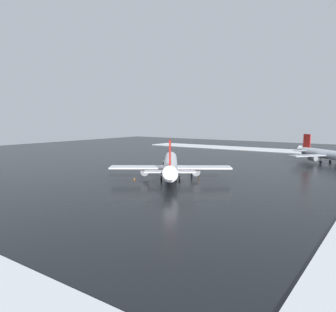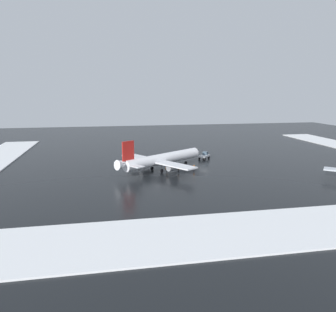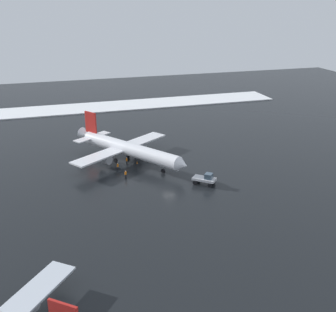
# 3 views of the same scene
# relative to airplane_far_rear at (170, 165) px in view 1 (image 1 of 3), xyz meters

# --- Properties ---
(ground_plane) EXTENTS (240.00, 240.00, 0.00)m
(ground_plane) POSITION_rel_airplane_far_rear_xyz_m (14.60, 5.52, -3.23)
(ground_plane) COLOR black
(snow_bank_right) EXTENTS (14.00, 116.00, 0.30)m
(snow_bank_right) POSITION_rel_airplane_far_rear_xyz_m (81.60, 5.52, -3.08)
(snow_bank_right) COLOR white
(snow_bank_right) RESTS_ON ground_plane
(airplane_far_rear) EXTENTS (28.71, 24.69, 9.78)m
(airplane_far_rear) POSITION_rel_airplane_far_rear_xyz_m (0.00, 0.00, 0.00)
(airplane_far_rear) COLOR white
(airplane_far_rear) RESTS_ON ground_plane
(airplane_parked_portside) EXTENTS (22.08, 24.24, 8.69)m
(airplane_parked_portside) POSITION_rel_airplane_far_rear_xyz_m (48.40, -25.77, -0.36)
(airplane_parked_portside) COLOR silver
(airplane_parked_portside) RESTS_ON ground_plane
(pushback_tug) EXTENTS (4.70, 4.90, 2.50)m
(pushback_tug) POSITION_rel_airplane_far_rear_xyz_m (16.71, 12.46, -1.95)
(pushback_tug) COLOR silver
(pushback_tug) RESTS_ON ground_plane
(ground_crew_mid_apron) EXTENTS (0.36, 0.36, 1.71)m
(ground_crew_mid_apron) POSITION_rel_airplane_far_rear_xyz_m (1.42, -0.58, -2.26)
(ground_crew_mid_apron) COLOR black
(ground_crew_mid_apron) RESTS_ON ground_plane
(ground_crew_beside_wing) EXTENTS (0.36, 0.36, 1.71)m
(ground_crew_beside_wing) POSITION_rel_airplane_far_rear_xyz_m (4.26, -3.13, -2.26)
(ground_crew_beside_wing) COLOR black
(ground_crew_beside_wing) RESTS_ON ground_plane
(ground_crew_near_tug) EXTENTS (0.36, 0.36, 1.71)m
(ground_crew_near_tug) POSITION_rel_airplane_far_rear_xyz_m (9.02, -2.34, -2.26)
(ground_crew_near_tug) COLOR black
(ground_crew_near_tug) RESTS_ON ground_plane
(traffic_cone_near_nose) EXTENTS (0.36, 0.36, 0.55)m
(traffic_cone_near_nose) POSITION_rel_airplane_far_rear_xyz_m (1.50, 1.80, -2.96)
(traffic_cone_near_nose) COLOR orange
(traffic_cone_near_nose) RESTS_ON ground_plane
(traffic_cone_mid_line) EXTENTS (0.36, 0.36, 0.55)m
(traffic_cone_mid_line) POSITION_rel_airplane_far_rear_xyz_m (-6.06, 5.73, -2.96)
(traffic_cone_mid_line) COLOR orange
(traffic_cone_mid_line) RESTS_ON ground_plane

